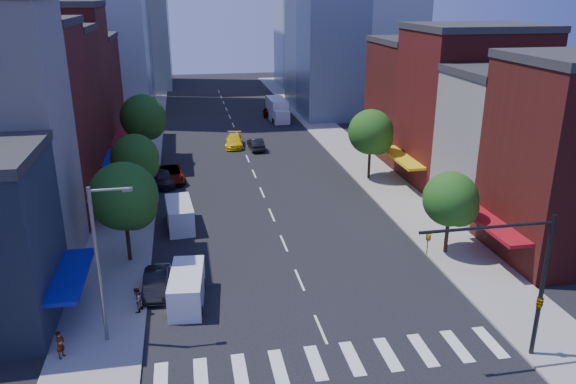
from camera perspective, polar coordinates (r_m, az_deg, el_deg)
name	(u,v)px	position (r m, az deg, el deg)	size (l,w,h in m)	color
ground	(321,329)	(33.48, 3.34, -13.74)	(220.00, 220.00, 0.00)	black
sidewalk_left	(140,154)	(69.76, -14.79, 3.73)	(5.00, 120.00, 0.15)	gray
sidewalk_right	(341,144)	(72.23, 5.42, 4.84)	(5.00, 120.00, 0.15)	gray
crosswalk	(334,361)	(31.10, 4.71, -16.70)	(19.00, 3.00, 0.01)	silver
bldg_left_2	(8,129)	(50.67, -26.54, 5.71)	(12.00, 9.00, 16.00)	#5E1716
bldg_left_3	(34,114)	(58.82, -24.39, 7.21)	(12.00, 8.00, 15.00)	#551815
bldg_left_4	(51,89)	(66.82, -22.93, 9.58)	(12.00, 9.00, 17.00)	#5E1716
bldg_left_5	(69,93)	(76.32, -21.35, 9.33)	(12.00, 10.00, 13.00)	#551815
bldg_right_1	(519,146)	(52.05, 22.38, 4.35)	(12.00, 8.00, 12.00)	beige
bldg_right_2	(470,108)	(59.27, 17.97, 8.08)	(12.00, 10.00, 15.00)	#5E1716
bldg_right_3	(427,100)	(68.24, 13.96, 9.01)	(12.00, 10.00, 13.00)	#551815
traffic_signal	(532,288)	(31.63, 23.58, -8.93)	(7.24, 2.24, 8.00)	black
streetlight	(101,256)	(31.36, -18.50, -6.20)	(2.25, 0.25, 9.00)	slate
tree_left_near	(126,199)	(40.57, -16.13, -0.66)	(4.80, 4.80, 7.30)	black
tree_left_mid	(137,160)	(51.11, -15.11, 3.19)	(4.20, 4.20, 6.65)	black
tree_left_far	(145,119)	(64.52, -14.37, 7.21)	(5.00, 5.00, 7.75)	black
tree_right_near	(453,201)	(42.14, 16.38, -0.91)	(4.00, 4.00, 6.20)	black
tree_right_far	(372,134)	(57.80, 8.56, 5.86)	(4.60, 4.60, 7.20)	black
parked_car_front	(161,279)	(38.12, -12.81, -8.66)	(1.54, 3.82, 1.30)	silver
parked_car_second	(156,283)	(37.67, -13.31, -8.99)	(1.46, 4.19, 1.38)	black
parked_car_third	(171,174)	(58.89, -11.82, 1.76)	(2.50, 5.42, 1.51)	#999999
parked_car_rear	(164,178)	(58.01, -12.53, 1.38)	(1.95, 4.80, 1.39)	black
cargo_van_near	(187,289)	(35.86, -10.24, -9.67)	(2.43, 5.09, 2.10)	silver
cargo_van_far	(180,215)	(47.09, -10.94, -2.35)	(2.39, 5.20, 2.16)	silver
taxi	(234,141)	(71.25, -5.48, 5.19)	(2.10, 5.17, 1.50)	yellow
traffic_car_oncoming	(256,144)	(69.67, -3.28, 4.90)	(1.54, 4.43, 1.46)	black
traffic_car_far	(269,111)	(89.22, -1.97, 8.18)	(1.71, 4.24, 1.45)	#999999
box_truck	(277,110)	(86.11, -1.08, 8.31)	(2.63, 7.99, 3.19)	silver
pedestrian_near	(60,345)	(32.82, -22.13, -14.17)	(0.57, 0.37, 1.55)	#999999
pedestrian_far	(137,300)	(35.53, -15.11, -10.56)	(0.77, 0.60, 1.58)	#999999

